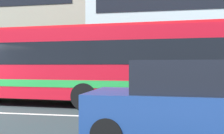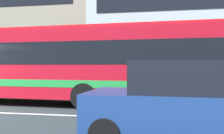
% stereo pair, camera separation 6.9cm
% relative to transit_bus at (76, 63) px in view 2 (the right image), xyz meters
% --- Properties ---
extents(apartment_block_right, '(18.81, 9.57, 10.85)m').
position_rel_transit_bus_xyz_m(apartment_block_right, '(7.93, 11.19, 3.66)').
color(apartment_block_right, silver).
rests_on(apartment_block_right, ground_plane).
extents(transit_bus, '(12.46, 3.19, 3.20)m').
position_rel_transit_bus_xyz_m(transit_bus, '(0.00, 0.00, 0.00)').
color(transit_bus, red).
rests_on(transit_bus, ground_plane).
extents(sedan_oncoming, '(4.49, 2.09, 1.75)m').
position_rel_transit_bus_xyz_m(sedan_oncoming, '(4.09, -4.68, -0.94)').
color(sedan_oncoming, navy).
rests_on(sedan_oncoming, ground_plane).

